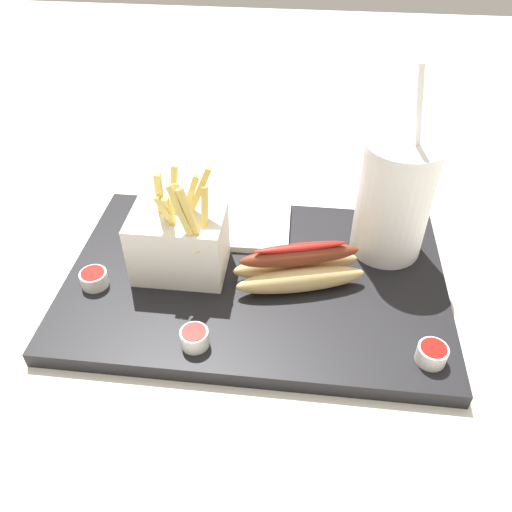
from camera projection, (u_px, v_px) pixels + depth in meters
The scene contains 9 objects.
ground_plane at pixel (256, 291), 0.66m from camera, with size 2.40×2.40×0.02m, color silver.
food_tray at pixel (256, 280), 0.64m from camera, with size 0.46×0.30×0.02m, color black.
soda_cup at pixel (394, 199), 0.62m from camera, with size 0.09×0.09×0.24m.
fries_basket at pixel (179, 243), 0.61m from camera, with size 0.11×0.08×0.15m.
hot_dog_1 at pixel (299, 268), 0.61m from camera, with size 0.16×0.09×0.06m.
ketchup_cup_1 at pixel (94, 278), 0.62m from camera, with size 0.03×0.03×0.02m.
ketchup_cup_2 at pixel (432, 353), 0.53m from camera, with size 0.03×0.03×0.02m.
ketchup_cup_3 at pixel (194, 337), 0.54m from camera, with size 0.03×0.03×0.02m.
napkin_stack at pixel (242, 225), 0.70m from camera, with size 0.13×0.10×0.01m, color white.
Camera 1 is at (0.05, -0.46, 0.45)m, focal length 36.10 mm.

